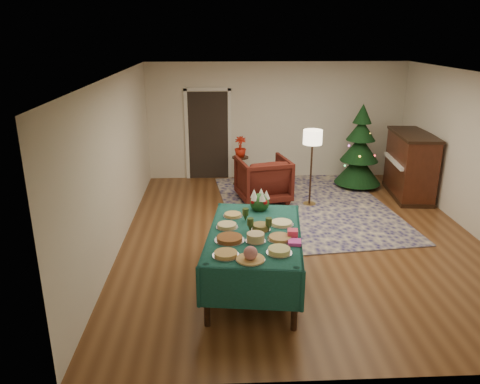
{
  "coord_description": "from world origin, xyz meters",
  "views": [
    {
      "loc": [
        -1.39,
        -7.3,
        3.34
      ],
      "look_at": [
        -1.06,
        -0.63,
        1.04
      ],
      "focal_mm": 35.0,
      "sensor_mm": 36.0,
      "label": 1
    }
  ],
  "objects_px": {
    "armchair": "(263,177)",
    "potted_plant": "(240,151)",
    "floor_lamp": "(312,142)",
    "side_table": "(240,171)",
    "gift_box": "(293,234)",
    "buffet_table": "(255,243)",
    "piano": "(410,166)",
    "christmas_tree": "(360,150)"
  },
  "relations": [
    {
      "from": "christmas_tree",
      "to": "potted_plant",
      "type": "bearing_deg",
      "value": 174.65
    },
    {
      "from": "floor_lamp",
      "to": "potted_plant",
      "type": "bearing_deg",
      "value": 134.59
    },
    {
      "from": "buffet_table",
      "to": "christmas_tree",
      "type": "bearing_deg",
      "value": 57.98
    },
    {
      "from": "christmas_tree",
      "to": "gift_box",
      "type": "bearing_deg",
      "value": -116.19
    },
    {
      "from": "gift_box",
      "to": "armchair",
      "type": "distance_m",
      "value": 3.66
    },
    {
      "from": "floor_lamp",
      "to": "piano",
      "type": "xyz_separation_m",
      "value": [
        2.19,
        0.43,
        -0.64
      ]
    },
    {
      "from": "buffet_table",
      "to": "gift_box",
      "type": "height_order",
      "value": "gift_box"
    },
    {
      "from": "side_table",
      "to": "potted_plant",
      "type": "relative_size",
      "value": 1.45
    },
    {
      "from": "floor_lamp",
      "to": "side_table",
      "type": "relative_size",
      "value": 2.31
    },
    {
      "from": "gift_box",
      "to": "christmas_tree",
      "type": "relative_size",
      "value": 0.07
    },
    {
      "from": "piano",
      "to": "armchair",
      "type": "bearing_deg",
      "value": -177.11
    },
    {
      "from": "armchair",
      "to": "potted_plant",
      "type": "relative_size",
      "value": 2.22
    },
    {
      "from": "armchair",
      "to": "gift_box",
      "type": "bearing_deg",
      "value": 77.95
    },
    {
      "from": "floor_lamp",
      "to": "potted_plant",
      "type": "xyz_separation_m",
      "value": [
        -1.34,
        1.36,
        -0.51
      ]
    },
    {
      "from": "armchair",
      "to": "christmas_tree",
      "type": "relative_size",
      "value": 0.54
    },
    {
      "from": "buffet_table",
      "to": "gift_box",
      "type": "distance_m",
      "value": 0.56
    },
    {
      "from": "armchair",
      "to": "potted_plant",
      "type": "bearing_deg",
      "value": -81.42
    },
    {
      "from": "armchair",
      "to": "christmas_tree",
      "type": "distance_m",
      "value": 2.4
    },
    {
      "from": "buffet_table",
      "to": "armchair",
      "type": "bearing_deg",
      "value": 82.57
    },
    {
      "from": "armchair",
      "to": "side_table",
      "type": "distance_m",
      "value": 1.18
    },
    {
      "from": "floor_lamp",
      "to": "potted_plant",
      "type": "distance_m",
      "value": 1.98
    },
    {
      "from": "side_table",
      "to": "piano",
      "type": "height_order",
      "value": "piano"
    },
    {
      "from": "gift_box",
      "to": "christmas_tree",
      "type": "height_order",
      "value": "christmas_tree"
    },
    {
      "from": "armchair",
      "to": "side_table",
      "type": "relative_size",
      "value": 1.53
    },
    {
      "from": "buffet_table",
      "to": "piano",
      "type": "distance_m",
      "value": 5.06
    },
    {
      "from": "armchair",
      "to": "potted_plant",
      "type": "distance_m",
      "value": 1.2
    },
    {
      "from": "side_table",
      "to": "piano",
      "type": "relative_size",
      "value": 0.41
    },
    {
      "from": "side_table",
      "to": "potted_plant",
      "type": "xyz_separation_m",
      "value": [
        0.0,
        0.0,
        0.47
      ]
    },
    {
      "from": "floor_lamp",
      "to": "armchair",
      "type": "bearing_deg",
      "value": 163.46
    },
    {
      "from": "buffet_table",
      "to": "christmas_tree",
      "type": "relative_size",
      "value": 1.2
    },
    {
      "from": "side_table",
      "to": "buffet_table",
      "type": "bearing_deg",
      "value": -90.42
    },
    {
      "from": "potted_plant",
      "to": "buffet_table",
      "type": "bearing_deg",
      "value": -90.42
    },
    {
      "from": "buffet_table",
      "to": "gift_box",
      "type": "xyz_separation_m",
      "value": [
        0.47,
        -0.21,
        0.22
      ]
    },
    {
      "from": "buffet_table",
      "to": "side_table",
      "type": "bearing_deg",
      "value": 89.58
    },
    {
      "from": "gift_box",
      "to": "piano",
      "type": "bearing_deg",
      "value": 50.86
    },
    {
      "from": "gift_box",
      "to": "side_table",
      "type": "height_order",
      "value": "gift_box"
    },
    {
      "from": "side_table",
      "to": "christmas_tree",
      "type": "relative_size",
      "value": 0.35
    },
    {
      "from": "gift_box",
      "to": "armchair",
      "type": "height_order",
      "value": "armchair"
    },
    {
      "from": "floor_lamp",
      "to": "christmas_tree",
      "type": "relative_size",
      "value": 0.82
    },
    {
      "from": "floor_lamp",
      "to": "potted_plant",
      "type": "relative_size",
      "value": 3.35
    },
    {
      "from": "gift_box",
      "to": "side_table",
      "type": "relative_size",
      "value": 0.2
    },
    {
      "from": "potted_plant",
      "to": "piano",
      "type": "xyz_separation_m",
      "value": [
        3.53,
        -0.93,
        -0.13
      ]
    }
  ]
}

